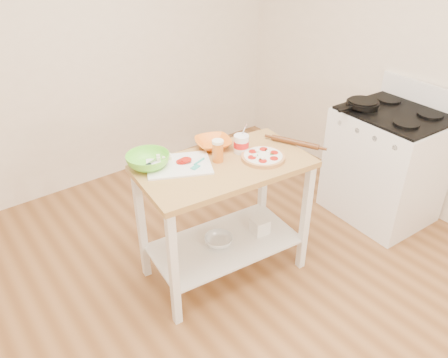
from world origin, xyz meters
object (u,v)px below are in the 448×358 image
Objects in this scene: green_bowl at (148,161)px; yogurt_tub at (241,144)px; shelf_bin at (260,226)px; orange_bowl at (213,143)px; prep_island at (224,197)px; spatula at (197,164)px; shelf_glass_bowl at (219,241)px; pizza at (263,157)px; beer_pint at (218,151)px; cutting_board at (178,164)px; knife at (149,164)px; rolling_pin at (295,143)px; skillet at (362,104)px; gas_stove at (386,165)px.

yogurt_tub is at bearing -18.94° from green_bowl.
yogurt_tub is 1.90× the size of shelf_bin.
prep_island is at bearing -109.32° from orange_bowl.
shelf_glass_bowl is (0.11, -0.07, -0.62)m from spatula.
pizza is 1.04× the size of green_bowl.
green_bowl reaches higher than spatula.
yogurt_tub is at bearing 1.85° from beer_pint.
cutting_board reaches higher than knife.
pizza is 1.93× the size of beer_pint.
orange_bowl is (0.24, 0.15, 0.01)m from spatula.
beer_pint is 0.44× the size of rolling_pin.
yogurt_tub reaches higher than orange_bowl.
spatula is 0.75m from shelf_bin.
green_bowl is (-0.01, 0.00, 0.03)m from knife.
orange_bowl is 0.20m from yogurt_tub.
cutting_board is 2.03× the size of orange_bowl.
yogurt_tub is at bearing -37.64° from knife.
shelf_bin is at bearing -44.56° from knife.
skillet is 0.82× the size of cutting_board.
shelf_bin is at bearing -12.97° from shelf_glass_bowl.
knife is (-0.63, 0.36, 0.00)m from pizza.
shelf_bin is (0.04, 0.03, -0.60)m from pizza.
beer_pint is at bearing -46.88° from knife.
knife is 0.76m from shelf_glass_bowl.
beer_pint is (-0.09, -0.18, 0.04)m from orange_bowl.
pizza is at bearing -41.78° from spatula.
gas_stove is 2.26× the size of cutting_board.
green_bowl is at bearing 168.88° from gas_stove.
shelf_bin is (0.67, -0.32, -0.60)m from knife.
shelf_glass_bowl is at bearing 170.69° from rolling_pin.
knife reaches higher than shelf_bin.
cutting_board is at bearing -51.94° from knife.
skillet is 1.48× the size of green_bowl.
shelf_glass_bowl is (-0.12, -0.22, -0.64)m from orange_bowl.
green_bowl is at bearing 173.09° from cutting_board.
orange_bowl is 0.72× the size of rolling_pin.
shelf_glass_bowl is at bearing 159.01° from pizza.
yogurt_tub reaches higher than knife.
skillet reaches higher than shelf_glass_bowl.
shelf_bin is (0.67, -0.33, -0.63)m from green_bowl.
orange_bowl reaches higher than knife.
green_bowl is 0.62m from yogurt_tub.
shelf_bin is at bearing -13.60° from prep_island.
gas_stove is 3.91× the size of pizza.
shelf_bin is at bearing -35.85° from spatula.
yogurt_tub is at bearing -58.15° from orange_bowl.
shelf_glass_bowl is (-1.56, 0.23, -0.18)m from gas_stove.
orange_bowl is (-1.44, 0.46, 0.46)m from gas_stove.
shelf_glass_bowl is (0.36, -0.25, -0.65)m from green_bowl.
prep_island is 7.92× the size of beer_pint.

